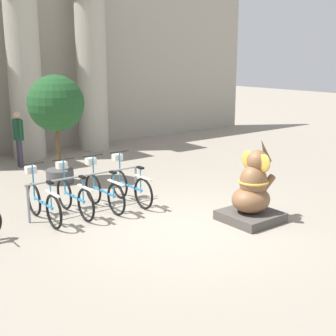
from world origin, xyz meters
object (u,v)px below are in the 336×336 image
bicycle_2 (103,190)px  bicycle_3 (130,185)px  elephant_statue (252,194)px  bicycle_0 (42,201)px  bicycle_1 (74,195)px  potted_tree (56,108)px  person_pedestrian (18,134)px

bicycle_2 → bicycle_3: (0.66, -0.01, 0.00)m
bicycle_3 → elephant_statue: 2.70m
bicycle_0 → bicycle_1: 0.66m
bicycle_3 → bicycle_0: bearing=178.3°
bicycle_2 → potted_tree: potted_tree is taller
elephant_statue → bicycle_2: bearing=129.1°
bicycle_2 → elephant_statue: size_ratio=1.00×
bicycle_3 → bicycle_1: bearing=177.9°
bicycle_0 → bicycle_3: size_ratio=1.00×
bicycle_0 → person_pedestrian: bearing=74.6°
bicycle_1 → potted_tree: (0.81, 2.43, 1.49)m
bicycle_0 → person_pedestrian: 4.92m
bicycle_3 → potted_tree: 2.94m
potted_tree → elephant_statue: bearing=-69.8°
bicycle_2 → bicycle_3: bearing=-0.6°
bicycle_2 → bicycle_1: bearing=176.4°
potted_tree → bicycle_2: bearing=-93.6°
bicycle_0 → potted_tree: bearing=58.7°
elephant_statue → bicycle_3: bearing=118.4°
elephant_statue → person_pedestrian: 7.42m
bicycle_0 → bicycle_3: bearing=-1.7°
bicycle_1 → potted_tree: bearing=71.5°
bicycle_0 → potted_tree: size_ratio=0.60×
bicycle_2 → elephant_statue: bearing=-50.9°
bicycle_0 → bicycle_2: bearing=-2.2°
person_pedestrian → potted_tree: 2.48m
bicycle_1 → person_pedestrian: bearing=82.2°
potted_tree → person_pedestrian: bearing=94.3°
bicycle_1 → person_pedestrian: person_pedestrian is taller
person_pedestrian → bicycle_0: bearing=-105.4°
bicycle_0 → bicycle_2: (1.32, -0.05, 0.00)m
bicycle_1 → elephant_statue: 3.56m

